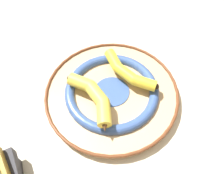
% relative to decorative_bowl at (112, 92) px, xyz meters
% --- Properties ---
extents(ground_plane, '(2.80, 2.80, 0.00)m').
position_rel_decorative_bowl_xyz_m(ground_plane, '(-0.03, 0.00, -0.02)').
color(ground_plane, beige).
extents(decorative_bowl, '(0.38, 0.38, 0.04)m').
position_rel_decorative_bowl_xyz_m(decorative_bowl, '(0.00, 0.00, 0.00)').
color(decorative_bowl, tan).
rests_on(decorative_bowl, ground_plane).
extents(banana_a, '(0.18, 0.13, 0.03)m').
position_rel_decorative_bowl_xyz_m(banana_a, '(-0.03, -0.05, 0.04)').
color(banana_a, yellow).
rests_on(banana_a, decorative_bowl).
extents(banana_b, '(0.15, 0.15, 0.04)m').
position_rel_decorative_bowl_xyz_m(banana_b, '(0.04, 0.05, 0.04)').
color(banana_b, yellow).
rests_on(banana_b, decorative_bowl).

